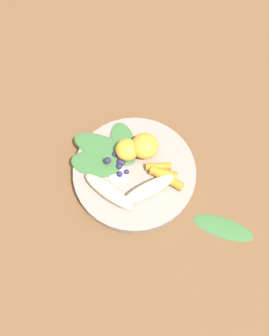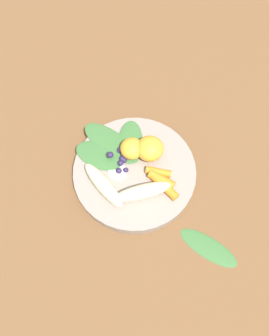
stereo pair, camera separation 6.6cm
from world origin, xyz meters
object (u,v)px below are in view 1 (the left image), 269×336
(banana_peeled_right, at_px, (109,191))
(orange_segment_near, at_px, (128,149))
(bowl, at_px, (134,173))
(kale_leaf_stray, at_px, (223,228))
(banana_peeled_left, at_px, (149,189))

(banana_peeled_right, xyz_separation_m, orange_segment_near, (-0.07, -0.07, 0.00))
(bowl, bearing_deg, kale_leaf_stray, 125.32)
(orange_segment_near, bearing_deg, bowl, 88.19)
(bowl, bearing_deg, banana_peeled_right, 24.20)
(orange_segment_near, distance_m, kale_leaf_stray, 0.24)
(banana_peeled_right, distance_m, kale_leaf_stray, 0.23)
(banana_peeled_left, xyz_separation_m, kale_leaf_stray, (-0.11, 0.11, -0.04))
(bowl, bearing_deg, orange_segment_near, -91.81)
(banana_peeled_left, xyz_separation_m, orange_segment_near, (0.01, -0.09, 0.00))
(kale_leaf_stray, bearing_deg, banana_peeled_left, 174.78)
(banana_peeled_right, height_order, orange_segment_near, orange_segment_near)
(bowl, bearing_deg, banana_peeled_left, 98.66)
(kale_leaf_stray, bearing_deg, banana_peeled_right, -176.28)
(orange_segment_near, bearing_deg, kale_leaf_stray, 119.50)
(banana_peeled_right, xyz_separation_m, kale_leaf_stray, (-0.18, 0.14, -0.04))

